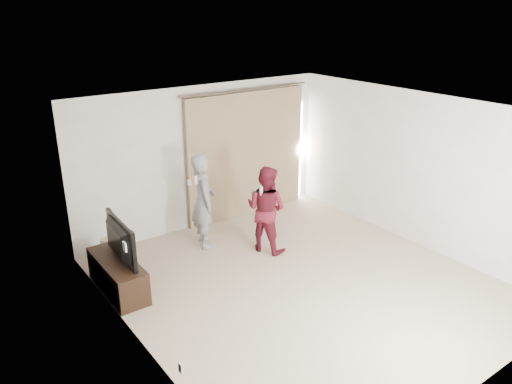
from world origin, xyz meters
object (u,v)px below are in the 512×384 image
tv_console (118,275)px  tv (114,241)px  person_man (203,201)px  person_woman (266,209)px

tv_console → tv: tv is taller
person_man → person_woman: bearing=-44.8°
tv_console → person_woman: size_ratio=0.87×
person_man → tv: bearing=-163.1°
tv_console → person_woman: 2.57m
tv → person_man: person_man is taller
tv → person_woman: (2.52, -0.22, -0.06)m
tv_console → person_man: bearing=16.9°
tv → tv_console: bearing=0.0°
tv → person_man: 1.84m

